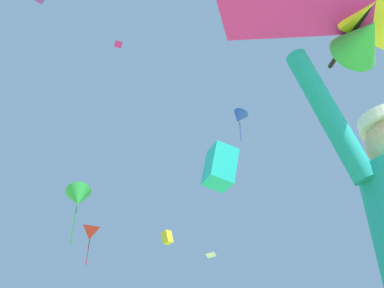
% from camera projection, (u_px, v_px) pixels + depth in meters
% --- Properties ---
extents(held_stunt_kite, '(1.64, 0.97, 0.39)m').
position_uv_depth(held_stunt_kite, '(364.00, 10.00, 1.89)').
color(held_stunt_kite, black).
extents(distant_kite_red_far_center, '(1.61, 1.76, 2.75)m').
position_uv_depth(distant_kite_red_far_center, '(90.00, 233.00, 25.78)').
color(distant_kite_red_far_center, red).
extents(distant_kite_teal_mid_right, '(1.08, 0.85, 1.41)m').
position_uv_depth(distant_kite_teal_mid_right, '(220.00, 167.00, 12.38)').
color(distant_kite_teal_mid_right, '#19B2AD').
extents(distant_kite_magenta_low_right, '(0.71, 0.68, 0.28)m').
position_uv_depth(distant_kite_magenta_low_right, '(118.00, 44.00, 27.14)').
color(distant_kite_magenta_low_right, '#DB2393').
extents(distant_kite_yellow_high_left, '(1.11, 1.05, 1.27)m').
position_uv_depth(distant_kite_yellow_high_left, '(167.00, 237.00, 35.17)').
color(distant_kite_yellow_high_left, yellow).
extents(distant_kite_blue_low_left, '(1.24, 1.07, 2.37)m').
position_uv_depth(distant_kite_blue_low_left, '(239.00, 117.00, 25.80)').
color(distant_kite_blue_low_left, blue).
extents(distant_kite_white_overhead_distant, '(0.93, 0.92, 0.34)m').
position_uv_depth(distant_kite_white_overhead_distant, '(211.00, 255.00, 35.83)').
color(distant_kite_white_overhead_distant, white).
extents(distant_kite_green_high_right, '(1.58, 1.74, 2.68)m').
position_uv_depth(distant_kite_green_high_right, '(78.00, 198.00, 16.61)').
color(distant_kite_green_high_right, green).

